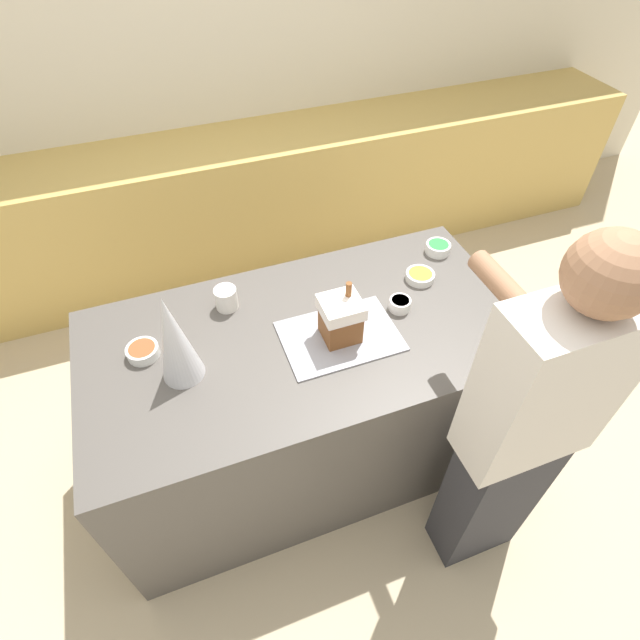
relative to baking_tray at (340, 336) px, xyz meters
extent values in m
plane|color=#C6B28E|center=(-0.13, 0.06, -0.91)|extent=(12.00, 12.00, 0.00)
cube|color=beige|center=(-0.13, 2.09, 0.39)|extent=(8.00, 0.05, 2.60)
cube|color=tan|center=(-0.13, 1.77, -0.44)|extent=(6.00, 0.60, 0.95)
cube|color=#514C47|center=(-0.13, 0.06, -0.46)|extent=(1.84, 0.94, 0.91)
cube|color=#9E9EA8|center=(0.00, 0.00, 0.00)|extent=(0.47, 0.33, 0.01)
cube|color=brown|center=(0.00, 0.00, 0.07)|extent=(0.14, 0.14, 0.13)
cube|color=white|center=(0.00, 0.00, 0.17)|extent=(0.16, 0.15, 0.06)
cylinder|color=brown|center=(0.04, 0.02, 0.23)|extent=(0.02, 0.02, 0.06)
cone|color=silver|center=(-0.63, 0.03, 0.19)|extent=(0.16, 0.16, 0.40)
cylinder|color=white|center=(0.30, 0.06, 0.02)|extent=(0.09, 0.09, 0.05)
cylinder|color=red|center=(0.30, 0.06, 0.04)|extent=(0.08, 0.08, 0.01)
cylinder|color=white|center=(0.48, 0.21, 0.01)|extent=(0.13, 0.13, 0.04)
cylinder|color=yellow|center=(0.48, 0.21, 0.03)|extent=(0.11, 0.11, 0.01)
cylinder|color=white|center=(-0.77, 0.18, 0.02)|extent=(0.13, 0.13, 0.04)
cylinder|color=brown|center=(-0.77, 0.18, 0.03)|extent=(0.10, 0.10, 0.01)
cylinder|color=white|center=(0.66, 0.35, 0.02)|extent=(0.12, 0.12, 0.05)
cylinder|color=green|center=(0.66, 0.35, 0.04)|extent=(0.10, 0.10, 0.01)
cylinder|color=white|center=(-0.39, 0.33, 0.05)|extent=(0.10, 0.10, 0.10)
cube|color=#333338|center=(0.43, -0.64, -0.49)|extent=(0.35, 0.20, 0.85)
cube|color=silver|center=(0.43, -0.64, 0.27)|extent=(0.46, 0.21, 0.67)
sphere|color=#996B4C|center=(0.43, -0.64, 0.73)|extent=(0.23, 0.23, 0.23)
cylinder|color=#996B4C|center=(0.43, -0.41, 0.42)|extent=(0.08, 0.46, 0.08)
camera|label=1|loc=(-0.55, -1.26, 1.52)|focal=28.00mm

